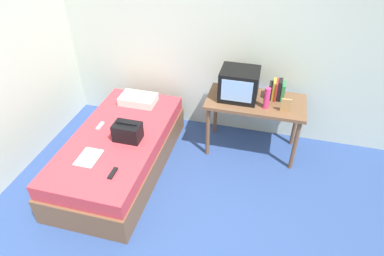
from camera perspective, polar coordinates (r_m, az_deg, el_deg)
ground_plane at (r=3.54m, az=-4.62°, el=-17.27°), size 8.00×8.00×0.00m
wall_back at (r=4.31m, az=3.27°, el=15.40°), size 5.20×0.10×2.60m
bed at (r=4.09m, az=-12.09°, el=-3.92°), size 1.00×2.00×0.50m
desk at (r=4.12m, az=10.61°, el=3.50°), size 1.16×0.60×0.74m
tv at (r=4.01m, az=7.96°, el=7.36°), size 0.44×0.39×0.36m
water_bottle at (r=3.89m, az=12.52°, el=4.95°), size 0.07×0.07×0.25m
book_row at (r=4.10m, az=14.16°, el=6.20°), size 0.18×0.17×0.25m
picture_frame at (r=3.90m, az=15.55°, el=3.70°), size 0.11×0.02×0.16m
pillow at (r=4.44m, az=-9.08°, el=4.82°), size 0.46×0.29×0.10m
handbag at (r=3.79m, az=-10.84°, el=-0.62°), size 0.30×0.20×0.22m
magazine at (r=3.70m, az=-17.06°, el=-4.76°), size 0.21×0.29×0.01m
remote_dark at (r=3.45m, az=-13.23°, el=-7.43°), size 0.04×0.16×0.02m
remote_silver at (r=4.11m, az=-15.26°, el=0.36°), size 0.04×0.14×0.02m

